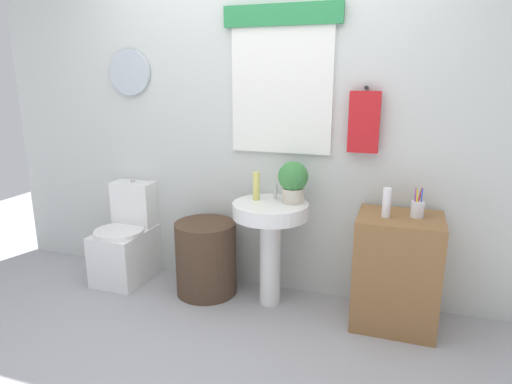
{
  "coord_description": "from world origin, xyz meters",
  "views": [
    {
      "loc": [
        1.01,
        -1.94,
        1.58
      ],
      "look_at": [
        0.08,
        0.8,
        0.83
      ],
      "focal_mm": 31.1,
      "sensor_mm": 36.0,
      "label": 1
    }
  ],
  "objects_px": {
    "toilet": "(127,242)",
    "toothbrush_cup": "(417,209)",
    "soap_bottle": "(256,186)",
    "potted_plant": "(293,180)",
    "pedestal_sink": "(270,228)",
    "laundry_hamper": "(206,258)",
    "lotion_bottle": "(387,203)",
    "wooden_cabinet": "(396,271)"
  },
  "relations": [
    {
      "from": "pedestal_sink",
      "to": "toothbrush_cup",
      "type": "xyz_separation_m",
      "value": [
        0.94,
        0.02,
        0.23
      ]
    },
    {
      "from": "pedestal_sink",
      "to": "lotion_bottle",
      "type": "distance_m",
      "value": 0.81
    },
    {
      "from": "laundry_hamper",
      "to": "pedestal_sink",
      "type": "distance_m",
      "value": 0.58
    },
    {
      "from": "wooden_cabinet",
      "to": "lotion_bottle",
      "type": "xyz_separation_m",
      "value": [
        -0.09,
        -0.04,
        0.46
      ]
    },
    {
      "from": "potted_plant",
      "to": "toilet",
      "type": "bearing_deg",
      "value": -178.94
    },
    {
      "from": "lotion_bottle",
      "to": "toilet",
      "type": "bearing_deg",
      "value": 177.82
    },
    {
      "from": "laundry_hamper",
      "to": "toothbrush_cup",
      "type": "distance_m",
      "value": 1.54
    },
    {
      "from": "toilet",
      "to": "laundry_hamper",
      "type": "relative_size",
      "value": 1.43
    },
    {
      "from": "toilet",
      "to": "toothbrush_cup",
      "type": "distance_m",
      "value": 2.21
    },
    {
      "from": "potted_plant",
      "to": "toothbrush_cup",
      "type": "relative_size",
      "value": 1.55
    },
    {
      "from": "potted_plant",
      "to": "lotion_bottle",
      "type": "relative_size",
      "value": 1.55
    },
    {
      "from": "laundry_hamper",
      "to": "wooden_cabinet",
      "type": "height_order",
      "value": "wooden_cabinet"
    },
    {
      "from": "soap_bottle",
      "to": "lotion_bottle",
      "type": "xyz_separation_m",
      "value": [
        0.88,
        -0.09,
        -0.01
      ]
    },
    {
      "from": "laundry_hamper",
      "to": "lotion_bottle",
      "type": "distance_m",
      "value": 1.38
    },
    {
      "from": "soap_bottle",
      "to": "potted_plant",
      "type": "relative_size",
      "value": 0.69
    },
    {
      "from": "pedestal_sink",
      "to": "toothbrush_cup",
      "type": "distance_m",
      "value": 0.97
    },
    {
      "from": "toothbrush_cup",
      "to": "lotion_bottle",
      "type": "bearing_deg",
      "value": -161.85
    },
    {
      "from": "pedestal_sink",
      "to": "wooden_cabinet",
      "type": "bearing_deg",
      "value": -0.0
    },
    {
      "from": "toilet",
      "to": "soap_bottle",
      "type": "xyz_separation_m",
      "value": [
        1.09,
        0.01,
        0.55
      ]
    },
    {
      "from": "laundry_hamper",
      "to": "toothbrush_cup",
      "type": "height_order",
      "value": "toothbrush_cup"
    },
    {
      "from": "wooden_cabinet",
      "to": "toothbrush_cup",
      "type": "distance_m",
      "value": 0.43
    },
    {
      "from": "wooden_cabinet",
      "to": "potted_plant",
      "type": "distance_m",
      "value": 0.89
    },
    {
      "from": "toilet",
      "to": "pedestal_sink",
      "type": "bearing_deg",
      "value": -1.66
    },
    {
      "from": "wooden_cabinet",
      "to": "soap_bottle",
      "type": "xyz_separation_m",
      "value": [
        -0.97,
        0.05,
        0.48
      ]
    },
    {
      "from": "toilet",
      "to": "laundry_hamper",
      "type": "distance_m",
      "value": 0.71
    },
    {
      "from": "potted_plant",
      "to": "laundry_hamper",
      "type": "bearing_deg",
      "value": -174.64
    },
    {
      "from": "potted_plant",
      "to": "lotion_bottle",
      "type": "height_order",
      "value": "potted_plant"
    },
    {
      "from": "pedestal_sink",
      "to": "wooden_cabinet",
      "type": "relative_size",
      "value": 1.01
    },
    {
      "from": "laundry_hamper",
      "to": "lotion_bottle",
      "type": "height_order",
      "value": "lotion_bottle"
    },
    {
      "from": "toilet",
      "to": "pedestal_sink",
      "type": "distance_m",
      "value": 1.24
    },
    {
      "from": "pedestal_sink",
      "to": "potted_plant",
      "type": "distance_m",
      "value": 0.37
    },
    {
      "from": "toilet",
      "to": "lotion_bottle",
      "type": "relative_size",
      "value": 4.24
    },
    {
      "from": "toilet",
      "to": "toothbrush_cup",
      "type": "relative_size",
      "value": 4.24
    },
    {
      "from": "toilet",
      "to": "lotion_bottle",
      "type": "bearing_deg",
      "value": -2.18
    },
    {
      "from": "laundry_hamper",
      "to": "pedestal_sink",
      "type": "bearing_deg",
      "value": 0.0
    },
    {
      "from": "toothbrush_cup",
      "to": "soap_bottle",
      "type": "bearing_deg",
      "value": 178.39
    },
    {
      "from": "soap_bottle",
      "to": "wooden_cabinet",
      "type": "bearing_deg",
      "value": -2.94
    },
    {
      "from": "wooden_cabinet",
      "to": "potted_plant",
      "type": "relative_size",
      "value": 2.58
    },
    {
      "from": "laundry_hamper",
      "to": "toilet",
      "type": "bearing_deg",
      "value": 177.17
    },
    {
      "from": "toilet",
      "to": "wooden_cabinet",
      "type": "relative_size",
      "value": 1.06
    },
    {
      "from": "wooden_cabinet",
      "to": "soap_bottle",
      "type": "bearing_deg",
      "value": 177.06
    },
    {
      "from": "pedestal_sink",
      "to": "lotion_bottle",
      "type": "height_order",
      "value": "lotion_bottle"
    }
  ]
}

